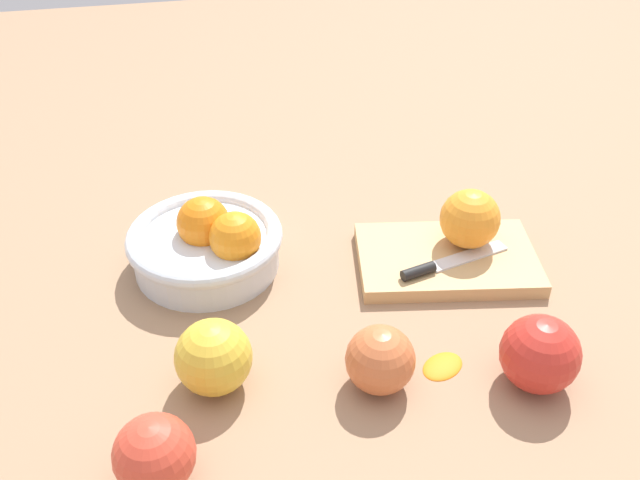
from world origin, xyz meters
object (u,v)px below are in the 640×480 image
object	(u,v)px
orange_on_board	(470,219)
apple_front_left	(154,454)
apple_front_center	(380,360)
apple_front_left_2	(214,357)
apple_front_right	(540,354)
cutting_board	(447,259)
knife	(440,264)
bowl	(208,243)

from	to	relation	value
orange_on_board	apple_front_left	xyz separation A→B (m)	(-0.40, -0.27, -0.02)
apple_front_center	apple_front_left_2	bearing A→B (deg)	168.48
apple_front_center	apple_front_left	distance (m)	0.24
apple_front_left_2	apple_front_center	bearing A→B (deg)	-11.52
apple_front_right	cutting_board	bearing A→B (deg)	96.38
apple_front_center	apple_front_left_2	xyz separation A→B (m)	(-0.17, 0.03, 0.00)
apple_front_center	knife	bearing A→B (deg)	51.95
bowl	cutting_board	xyz separation A→B (m)	(0.30, -0.06, -0.03)
bowl	apple_front_left_2	size ratio (longest dim) A/B	2.43
cutting_board	bowl	bearing A→B (deg)	168.66
knife	apple_front_left	distance (m)	0.42
apple_front_center	orange_on_board	bearing A→B (deg)	48.52
cutting_board	orange_on_board	size ratio (longest dim) A/B	2.95
orange_on_board	cutting_board	bearing A→B (deg)	-152.73
cutting_board	knife	distance (m)	0.03
cutting_board	apple_front_center	bearing A→B (deg)	-128.22
cutting_board	knife	world-z (taller)	knife
apple_front_right	apple_front_left_2	bearing A→B (deg)	169.12
apple_front_right	apple_front_left_2	size ratio (longest dim) A/B	1.03
bowl	orange_on_board	size ratio (longest dim) A/B	2.56
cutting_board	knife	xyz separation A→B (m)	(-0.02, -0.02, 0.01)
bowl	apple_front_right	size ratio (longest dim) A/B	2.37
knife	apple_front_left_2	bearing A→B (deg)	-157.44
apple_front_left	apple_front_left_2	xyz separation A→B (m)	(0.06, 0.11, 0.00)
bowl	apple_front_left	world-z (taller)	bowl
bowl	apple_front_right	world-z (taller)	bowl
apple_front_center	apple_front_right	xyz separation A→B (m)	(0.16, -0.03, 0.00)
knife	apple_front_center	bearing A→B (deg)	-128.05
apple_front_left	apple_front_right	world-z (taller)	apple_front_right
knife	apple_front_right	xyz separation A→B (m)	(0.04, -0.19, 0.02)
orange_on_board	apple_front_center	bearing A→B (deg)	-131.48
apple_front_center	bowl	bearing A→B (deg)	123.85
bowl	knife	xyz separation A→B (m)	(0.28, -0.08, -0.01)
knife	apple_front_left	xyz separation A→B (m)	(-0.35, -0.23, 0.01)
orange_on_board	apple_front_center	size ratio (longest dim) A/B	1.05
cutting_board	apple_front_center	xyz separation A→B (m)	(-0.14, -0.18, 0.03)
cutting_board	apple_front_right	bearing A→B (deg)	-83.62
bowl	apple_front_center	xyz separation A→B (m)	(0.16, -0.24, -0.00)
orange_on_board	apple_front_left_2	size ratio (longest dim) A/B	0.95
apple_front_center	apple_front_left_2	world-z (taller)	apple_front_left_2
knife	apple_front_right	distance (m)	0.19
bowl	apple_front_center	size ratio (longest dim) A/B	2.69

